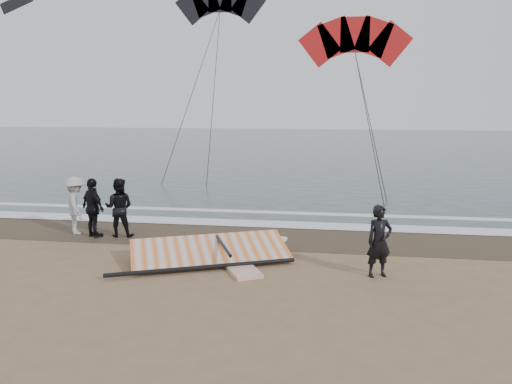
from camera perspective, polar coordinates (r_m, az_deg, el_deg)
ground at (r=10.55m, az=-3.53°, el=-11.52°), size 120.00×120.00×0.00m
sea at (r=42.80m, az=5.59°, el=5.13°), size 120.00×54.00×0.02m
wet_sand at (r=14.75m, az=0.06°, el=-5.03°), size 120.00×2.80×0.01m
foam_near at (r=16.09m, az=0.78°, el=-3.64°), size 120.00×0.90×0.01m
foam_far at (r=17.73m, az=1.51°, el=-2.32°), size 120.00×0.45×0.01m
man_main at (r=11.58m, az=13.91°, el=-5.48°), size 0.71×0.60×1.65m
board_white at (r=12.24m, az=-2.36°, el=-8.12°), size 1.61×2.26×0.09m
board_cream at (r=13.29m, az=0.24°, el=-6.56°), size 1.36×2.64×0.11m
trio_cluster at (r=15.38m, az=-18.02°, el=-1.61°), size 2.44×1.40×1.74m
sail_rig at (r=12.64m, az=-5.33°, el=-6.84°), size 4.15×3.13×0.50m
kite_red at (r=30.59m, az=11.22°, el=16.21°), size 7.24×5.91×13.46m
kite_dark at (r=38.08m, az=-4.14°, el=20.42°), size 7.35×7.51×18.20m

